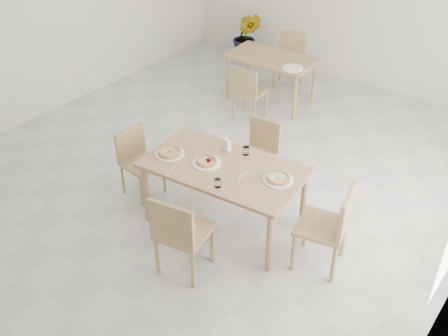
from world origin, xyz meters
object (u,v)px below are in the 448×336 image
Objects in this scene: plate_pepperoni at (207,163)px; pizza_margherita at (170,152)px; napkin_holder at (226,145)px; pizza_mushroom at (278,178)px; plate_margherita at (170,154)px; potted_plant at (247,37)px; chair_south at (179,231)px; tumbler_a at (246,151)px; chair_east at (331,223)px; tumbler_b at (218,183)px; main_table at (224,172)px; second_table at (271,63)px; pizza_pepperoni at (207,161)px; chair_back_s at (248,90)px; chair_west at (137,157)px; plate_empty at (293,68)px; plate_mushroom at (278,180)px; chair_north at (260,149)px; chair_back_n at (290,55)px.

plate_pepperoni is 1.04× the size of pizza_margherita.
pizza_mushroom is at bearing 3.85° from napkin_holder.
plate_margherita is 4.52m from potted_plant.
tumbler_a is at bearing -96.68° from chair_south.
chair_east is 10.73× the size of tumbler_b.
second_table is (-1.21, 2.77, -0.02)m from main_table.
potted_plant is (-1.88, 4.10, -0.31)m from plate_margherita.
pizza_pepperoni is 3.01× the size of tumbler_a.
chair_back_s is at bearing -89.18° from second_table.
chair_east reaches higher than chair_west.
chair_south reaches higher than plate_margherita.
chair_south is at bearing -72.33° from second_table.
main_table is 5.83× the size of plate_empty.
tumbler_b is at bearing -72.88° from plate_empty.
potted_plant reaches higher than plate_margherita.
chair_east is at bearing 6.89° from plate_pepperoni.
plate_mushroom and plate_pepperoni have the same top height.
second_table is at bearing 117.13° from chair_north.
plate_margherita is at bearing -166.15° from pizza_mushroom.
tumbler_b is at bearing -36.65° from pizza_pepperoni.
pizza_margherita is 3.15× the size of tumbler_a.
plate_margherita is (-0.44, -1.06, 0.29)m from chair_north.
chair_back_s reaches higher than second_table.
tumbler_a is (0.22, 0.39, 0.04)m from plate_pepperoni.
plate_margherita is at bearing 99.39° from chair_back_s.
chair_back_s reaches higher than plate_pepperoni.
main_table is 6.26× the size of pizza_pepperoni.
potted_plant is (-3.66, 3.84, -0.09)m from chair_east.
plate_pepperoni is at bearing -75.72° from napkin_holder.
pizza_mushroom is (0.45, 0.97, 0.25)m from chair_south.
pizza_pepperoni is at bearing -93.99° from chair_north.
chair_north is 2.97× the size of pizza_pepperoni.
second_table is at bearing 108.04° from main_table.
chair_west is at bearing -99.30° from plate_empty.
chair_back_n reaches higher than chair_north.
plate_margherita reaches higher than second_table.
chair_south is at bearing -94.01° from tumbler_b.
chair_south reaches higher than pizza_margherita.
chair_back_n reaches higher than pizza_pepperoni.
chair_west is 1.04m from plate_pepperoni.
plate_empty is (-0.58, 1.68, 0.29)m from chair_north.
pizza_mushroom is (0.00, -0.00, 0.02)m from plate_mushroom.
main_table is 0.60m from plate_mushroom.
pizza_pepperoni is 3.16× the size of tumbler_b.
chair_east is at bearing -33.18° from chair_north.
chair_back_s is at bearing -142.99° from chair_east.
pizza_pepperoni reaches higher than plate_pepperoni.
plate_empty is (-1.30, 2.45, 0.00)m from plate_mushroom.
napkin_holder reaches higher than plate_mushroom.
tumbler_b is at bearing -85.60° from chair_back_n.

